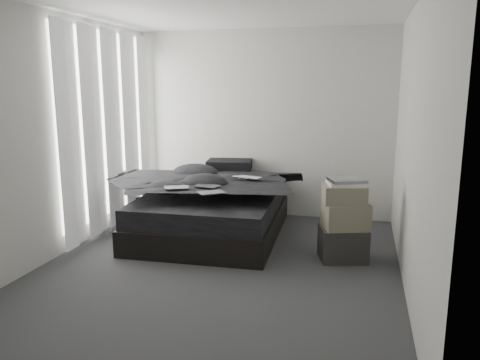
% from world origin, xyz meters
% --- Properties ---
extents(floor, '(3.60, 4.20, 0.01)m').
position_xyz_m(floor, '(0.00, 0.00, 0.00)').
color(floor, '#363739').
rests_on(floor, ground).
extents(ceiling, '(3.60, 4.20, 0.01)m').
position_xyz_m(ceiling, '(0.00, 0.00, 2.60)').
color(ceiling, white).
rests_on(ceiling, ground).
extents(wall_back, '(3.60, 0.01, 2.60)m').
position_xyz_m(wall_back, '(0.00, 2.10, 1.30)').
color(wall_back, silver).
rests_on(wall_back, ground).
extents(wall_front, '(3.60, 0.01, 2.60)m').
position_xyz_m(wall_front, '(0.00, -2.10, 1.30)').
color(wall_front, silver).
rests_on(wall_front, ground).
extents(wall_left, '(0.01, 4.20, 2.60)m').
position_xyz_m(wall_left, '(-1.80, 0.00, 1.30)').
color(wall_left, silver).
rests_on(wall_left, ground).
extents(wall_right, '(0.01, 4.20, 2.60)m').
position_xyz_m(wall_right, '(1.80, 0.00, 1.30)').
color(wall_right, silver).
rests_on(wall_right, ground).
extents(window_left, '(0.02, 2.00, 2.30)m').
position_xyz_m(window_left, '(-1.78, 0.90, 1.35)').
color(window_left, white).
rests_on(window_left, wall_left).
extents(curtain_left, '(0.06, 2.12, 2.48)m').
position_xyz_m(curtain_left, '(-1.73, 0.90, 1.28)').
color(curtain_left, white).
rests_on(curtain_left, wall_left).
extents(bed, '(1.73, 2.24, 0.29)m').
position_xyz_m(bed, '(-0.41, 1.02, 0.15)').
color(bed, black).
rests_on(bed, floor).
extents(mattress, '(1.67, 2.17, 0.23)m').
position_xyz_m(mattress, '(-0.41, 1.02, 0.41)').
color(mattress, black).
rests_on(mattress, bed).
extents(duvet, '(1.68, 1.92, 0.25)m').
position_xyz_m(duvet, '(-0.41, 0.97, 0.65)').
color(duvet, black).
rests_on(duvet, mattress).
extents(pillow_lower, '(0.67, 0.47, 0.15)m').
position_xyz_m(pillow_lower, '(-0.50, 1.86, 0.60)').
color(pillow_lower, black).
rests_on(pillow_lower, mattress).
extents(pillow_upper, '(0.67, 0.51, 0.14)m').
position_xyz_m(pillow_upper, '(-0.42, 1.84, 0.74)').
color(pillow_upper, black).
rests_on(pillow_upper, pillow_lower).
extents(laptop, '(0.39, 0.31, 0.03)m').
position_xyz_m(laptop, '(-0.01, 1.09, 0.79)').
color(laptop, silver).
rests_on(laptop, duvet).
extents(comic_a, '(0.32, 0.28, 0.01)m').
position_xyz_m(comic_a, '(-0.65, 0.43, 0.78)').
color(comic_a, black).
rests_on(comic_a, duvet).
extents(comic_b, '(0.30, 0.22, 0.01)m').
position_xyz_m(comic_b, '(-0.34, 0.60, 0.79)').
color(comic_b, black).
rests_on(comic_b, duvet).
extents(comic_c, '(0.33, 0.31, 0.01)m').
position_xyz_m(comic_c, '(-0.19, 0.29, 0.80)').
color(comic_c, black).
rests_on(comic_c, duvet).
extents(side_stand, '(0.43, 0.43, 0.61)m').
position_xyz_m(side_stand, '(-1.56, 1.44, 0.31)').
color(side_stand, black).
rests_on(side_stand, floor).
extents(papers, '(0.27, 0.22, 0.01)m').
position_xyz_m(papers, '(-1.56, 1.43, 0.62)').
color(papers, white).
rests_on(papers, side_stand).
extents(floor_books, '(0.20, 0.23, 0.13)m').
position_xyz_m(floor_books, '(-1.26, 1.32, 0.07)').
color(floor_books, black).
rests_on(floor_books, floor).
extents(box_lower, '(0.56, 0.49, 0.36)m').
position_xyz_m(box_lower, '(1.22, 0.50, 0.18)').
color(box_lower, black).
rests_on(box_lower, floor).
extents(box_mid, '(0.54, 0.48, 0.27)m').
position_xyz_m(box_mid, '(1.23, 0.49, 0.49)').
color(box_mid, '#686452').
rests_on(box_mid, box_lower).
extents(box_upper, '(0.49, 0.43, 0.19)m').
position_xyz_m(box_upper, '(1.21, 0.50, 0.72)').
color(box_upper, '#686452').
rests_on(box_upper, box_mid).
extents(art_book_white, '(0.43, 0.38, 0.04)m').
position_xyz_m(art_book_white, '(1.22, 0.50, 0.84)').
color(art_book_white, silver).
rests_on(art_book_white, box_upper).
extents(art_book_snake, '(0.43, 0.39, 0.03)m').
position_xyz_m(art_book_snake, '(1.23, 0.49, 0.87)').
color(art_book_snake, silver).
rests_on(art_book_snake, art_book_white).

